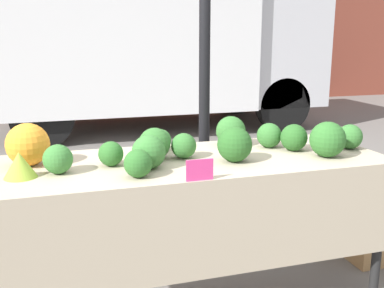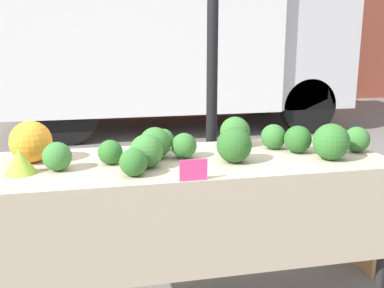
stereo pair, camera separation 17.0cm
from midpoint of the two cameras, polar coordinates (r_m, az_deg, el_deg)
The scene contains 20 objects.
tent_pole at distance 2.85m, azimuth 4.35°, elevation 11.83°, with size 0.07×0.07×2.69m.
parked_truck at distance 7.18m, azimuth -2.64°, elevation 14.16°, with size 5.10×2.27×2.83m.
market_table at distance 2.27m, azimuth 2.48°, elevation -4.96°, with size 2.01×0.72×0.81m.
orange_cauliflower at distance 2.33m, azimuth -17.85°, elevation 0.26°, with size 0.21×0.21×0.21m.
romanesco_head at distance 2.16m, azimuth -18.94°, elevation -2.11°, with size 0.15×0.15×0.12m.
broccoli_head_0 at distance 2.40m, azimuth 19.20°, elevation 0.25°, with size 0.19×0.19×0.19m.
broccoli_head_1 at distance 2.58m, azimuth 7.37°, elevation 1.56°, with size 0.17×0.17×0.17m.
broccoli_head_2 at distance 2.62m, azimuth 21.96°, elevation 0.53°, with size 0.14×0.14×0.14m.
broccoli_head_3 at distance 2.01m, azimuth -5.05°, elevation -2.35°, with size 0.13×0.13×0.13m.
broccoli_head_4 at distance 2.30m, azimuth -2.61°, elevation 0.12°, with size 0.16×0.16×0.16m.
broccoli_head_5 at distance 2.14m, azimuth -3.55°, elevation -0.93°, with size 0.16×0.16×0.16m.
broccoli_head_6 at distance 2.16m, azimuth -14.61°, elevation -1.56°, with size 0.14×0.14×0.14m.
broccoli_head_7 at distance 2.22m, azimuth -8.19°, elevation -1.06°, with size 0.12×0.12×0.12m.
broccoli_head_8 at distance 2.50m, azimuth 15.21°, elevation 0.56°, with size 0.15×0.15×0.15m.
broccoli_head_9 at distance 2.24m, azimuth 7.55°, elevation -0.18°, with size 0.18×0.18×0.18m.
broccoli_head_10 at distance 2.31m, azimuth 1.10°, elevation -0.23°, with size 0.13×0.13×0.13m.
broccoli_head_11 at distance 2.47m, azimuth -1.73°, elevation 0.55°, with size 0.12×0.12×0.12m.
broccoli_head_12 at distance 2.55m, azimuth 12.19°, elevation 0.90°, with size 0.14×0.14×0.14m.
price_sign at distance 1.95m, azimuth 2.69°, elevation -3.36°, with size 0.12×0.01×0.10m.
produce_crate at distance 3.20m, azimuth 24.50°, elevation -10.68°, with size 0.36×0.36×0.35m.
Camera 2 is at (-0.47, -2.17, 1.42)m, focal length 42.00 mm.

